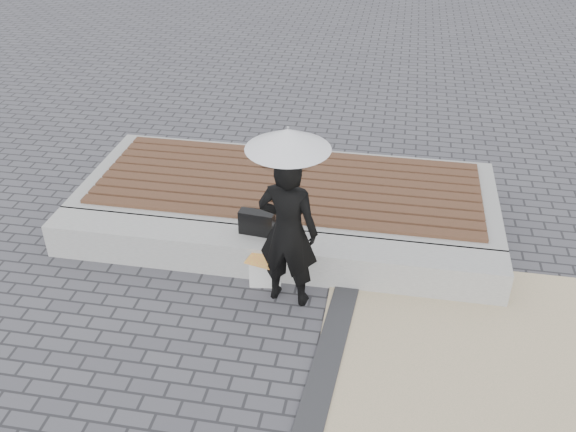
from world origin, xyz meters
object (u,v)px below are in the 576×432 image
(handbag, at_px, (257,223))
(canvas_tote, at_px, (265,271))
(parasol, at_px, (288,139))
(seating_ledge, at_px, (269,254))
(woman, at_px, (288,231))

(handbag, height_order, canvas_tote, handbag)
(parasol, height_order, canvas_tote, parasol)
(handbag, xyz_separation_m, canvas_tote, (0.16, -0.35, -0.36))
(seating_ledge, bearing_deg, parasol, -57.05)
(woman, bearing_deg, handbag, -42.41)
(woman, relative_size, handbag, 4.34)
(parasol, xyz_separation_m, canvas_tote, (-0.27, 0.18, -1.63))
(parasol, xyz_separation_m, handbag, (-0.44, 0.53, -1.27))
(parasol, relative_size, handbag, 2.63)
(seating_ledge, bearing_deg, woman, -57.05)
(woman, height_order, handbag, woman)
(handbag, relative_size, canvas_tote, 1.10)
(canvas_tote, bearing_deg, parasol, -39.92)
(seating_ledge, height_order, woman, woman)
(parasol, distance_m, canvas_tote, 1.66)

